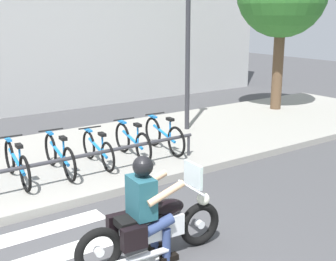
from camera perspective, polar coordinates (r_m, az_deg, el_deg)
crosswalk_stripe_4 at (r=7.08m, az=-18.60°, el=-12.56°), size 2.80×0.40×0.01m
motorcycle at (r=6.03m, az=-1.88°, el=-11.88°), size 2.11×0.69×1.21m
rider at (r=5.85m, az=-2.61°, el=-8.84°), size 0.66×0.58×1.43m
bicycle_2 at (r=8.65m, az=-18.31°, el=-3.91°), size 0.48×1.73×0.78m
bicycle_3 at (r=8.90m, az=-13.37°, el=-3.02°), size 0.48×1.73×0.78m
bicycle_4 at (r=9.23m, az=-8.73°, el=-2.32°), size 0.48×1.54×0.72m
bicycle_5 at (r=9.59m, az=-4.44°, el=-1.37°), size 0.48×1.60×0.79m
bicycle_6 at (r=10.01m, az=-0.49°, el=-0.61°), size 0.48×1.65×0.80m
bike_rack at (r=8.39m, az=-11.94°, el=-3.53°), size 5.44×0.07×0.49m
street_lamp at (r=11.66m, az=2.50°, el=13.01°), size 0.28×0.28×4.70m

